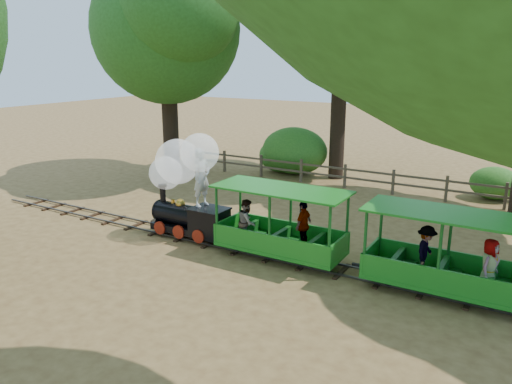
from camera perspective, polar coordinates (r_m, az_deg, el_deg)
The scene contains 10 objects.
ground at distance 13.67m, azimuth 1.87°, elevation -7.41°, with size 90.00×90.00×0.00m, color #9F7C44.
track at distance 13.64m, azimuth 1.87°, elevation -7.15°, with size 22.00×1.00×0.10m.
locomotive at distance 14.79m, azimuth -8.24°, elevation 1.59°, with size 2.82×1.33×3.25m.
carriage_front at distance 13.27m, azimuth 2.51°, elevation -4.39°, with size 3.58×1.46×1.86m.
carriage_rear at distance 12.03m, azimuth 20.82°, elevation -7.58°, with size 3.58×1.46×1.86m.
oak_nw at distance 22.57m, azimuth -10.19°, elevation 18.66°, with size 7.85×6.91×9.53m.
fence at distance 20.55m, azimuth 12.74°, elevation 1.66°, with size 18.10×0.10×1.00m.
shrub_west at distance 23.45m, azimuth 2.93°, elevation 4.15°, with size 2.23×1.71×1.54m, color #2D6B1E.
shrub_mid_w at distance 23.09m, azimuth 4.42°, elevation 4.73°, with size 3.12×2.40×2.16m, color #2D6B1E.
shrub_mid_e at distance 20.95m, azimuth 25.60°, elevation 0.91°, with size 1.81×1.39×1.25m, color #2D6B1E.
Camera 1 is at (6.06, -11.07, 5.25)m, focal length 35.00 mm.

